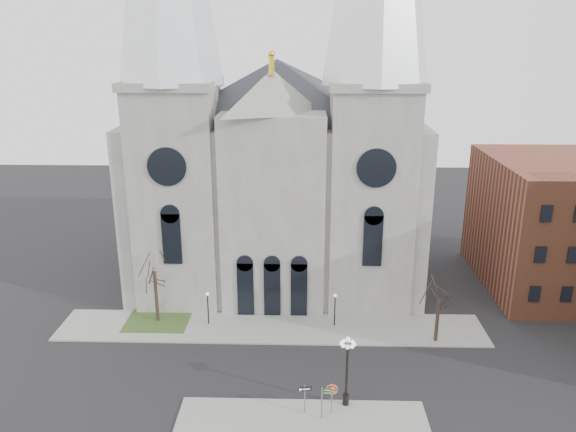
{
  "coord_description": "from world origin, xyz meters",
  "views": [
    {
      "loc": [
        2.96,
        -36.14,
        26.35
      ],
      "look_at": [
        1.69,
        8.0,
        12.14
      ],
      "focal_mm": 35.0,
      "sensor_mm": 36.0,
      "label": 1
    }
  ],
  "objects_px": {
    "one_way_sign": "(305,394)",
    "street_name_sign": "(323,400)",
    "globe_lamp": "(347,363)",
    "stop_sign": "(332,392)"
  },
  "relations": [
    {
      "from": "one_way_sign",
      "to": "stop_sign",
      "type": "bearing_deg",
      "value": -11.75
    },
    {
      "from": "globe_lamp",
      "to": "street_name_sign",
      "type": "distance_m",
      "value": 3.18
    },
    {
      "from": "one_way_sign",
      "to": "street_name_sign",
      "type": "relative_size",
      "value": 0.88
    },
    {
      "from": "globe_lamp",
      "to": "street_name_sign",
      "type": "height_order",
      "value": "globe_lamp"
    },
    {
      "from": "stop_sign",
      "to": "one_way_sign",
      "type": "relative_size",
      "value": 1.1
    },
    {
      "from": "stop_sign",
      "to": "street_name_sign",
      "type": "bearing_deg",
      "value": -114.37
    },
    {
      "from": "globe_lamp",
      "to": "one_way_sign",
      "type": "bearing_deg",
      "value": -162.67
    },
    {
      "from": "stop_sign",
      "to": "one_way_sign",
      "type": "xyz_separation_m",
      "value": [
        -1.95,
        0.08,
        -0.25
      ]
    },
    {
      "from": "one_way_sign",
      "to": "street_name_sign",
      "type": "xyz_separation_m",
      "value": [
        1.3,
        -0.67,
        -0.02
      ]
    },
    {
      "from": "stop_sign",
      "to": "street_name_sign",
      "type": "height_order",
      "value": "street_name_sign"
    }
  ]
}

